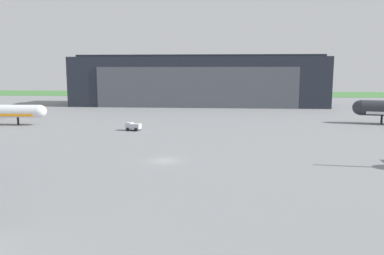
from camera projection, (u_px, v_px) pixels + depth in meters
ground_plane at (165, 161)px, 64.30m from camera, size 440.00×440.00×0.00m
grass_field_strip at (208, 94)px, 244.75m from camera, size 440.00×56.00×0.08m
maintenance_hangar at (198, 81)px, 165.53m from camera, size 104.56×28.39×21.32m
fuel_bowser at (133, 126)px, 96.14m from camera, size 3.78×3.01×1.97m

